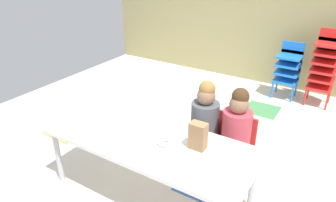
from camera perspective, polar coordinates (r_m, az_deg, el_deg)
name	(u,v)px	position (r m, az deg, el deg)	size (l,w,h in m)	color
ground_plane	(185,148)	(3.51, 3.06, -8.54)	(5.48, 4.76, 0.02)	silver
back_wall	(264,5)	(5.19, 16.98, 16.29)	(5.48, 0.10, 2.42)	tan
craft_table	(149,144)	(2.62, -3.44, -7.75)	(1.78, 0.73, 0.57)	white
seated_child_near_camera	(205,118)	(2.95, 6.79, -3.06)	(0.32, 0.31, 0.92)	red
seated_child_middle_seat	(237,127)	(2.85, 12.43, -4.61)	(0.34, 0.34, 0.92)	red
kid_chair_blue_stack	(289,67)	(4.84, 21.05, 5.82)	(0.32, 0.30, 0.80)	blue
kid_chair_red_stack	(325,64)	(4.75, 26.58, 5.98)	(0.32, 0.30, 1.04)	red
paper_bag_brown	(198,136)	(2.43, 5.48, -6.35)	(0.13, 0.09, 0.22)	#9E754C
paper_plate_near_edge	(165,144)	(2.51, -0.55, -7.90)	(0.18, 0.18, 0.01)	white
paper_plate_center_table	(120,143)	(2.56, -8.67, -7.56)	(0.18, 0.18, 0.01)	white
donut_powdered_on_plate	(165,142)	(2.50, -0.55, -7.47)	(0.12, 0.12, 0.04)	white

